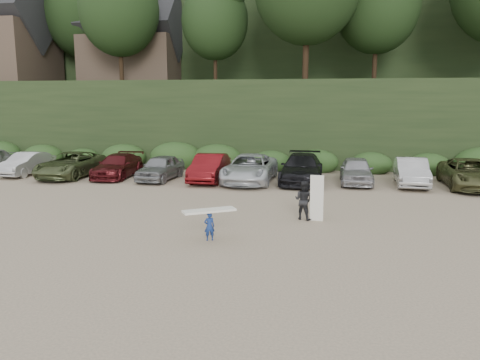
# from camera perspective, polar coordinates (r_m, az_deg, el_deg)

# --- Properties ---
(ground) EXTENTS (120.00, 120.00, 0.00)m
(ground) POSITION_cam_1_polar(r_m,az_deg,el_deg) (17.53, -4.98, -5.75)
(ground) COLOR tan
(ground) RESTS_ON ground
(hillside_backdrop) EXTENTS (90.00, 41.50, 28.00)m
(hillside_backdrop) POSITION_cam_1_polar(r_m,az_deg,el_deg) (52.87, 4.76, 16.89)
(hillside_backdrop) COLOR black
(hillside_backdrop) RESTS_ON ground
(parked_cars) EXTENTS (33.69, 6.14, 1.61)m
(parked_cars) POSITION_cam_1_polar(r_m,az_deg,el_deg) (26.94, 0.75, 1.43)
(parked_cars) COLOR #A4A4A8
(parked_cars) RESTS_ON ground
(child_surfer) EXTENTS (1.78, 1.35, 1.07)m
(child_surfer) POSITION_cam_1_polar(r_m,az_deg,el_deg) (15.73, -3.76, -4.82)
(child_surfer) COLOR navy
(child_surfer) RESTS_ON ground
(adult_surfer) EXTENTS (1.24, 0.84, 1.83)m
(adult_surfer) POSITION_cam_1_polar(r_m,az_deg,el_deg) (18.55, 7.90, -2.42)
(adult_surfer) COLOR black
(adult_surfer) RESTS_ON ground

